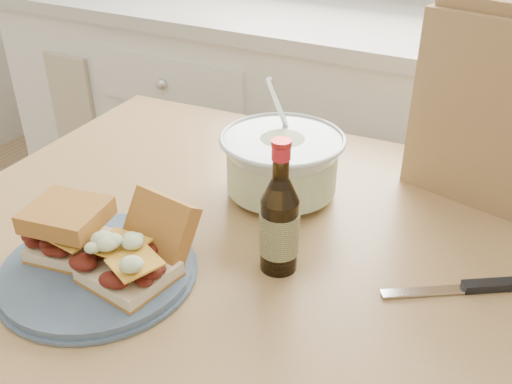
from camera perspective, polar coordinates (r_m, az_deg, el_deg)
The scene contains 9 objects.
cabinet_run at distance 1.89m, azimuth 9.43°, elevation 2.96°, with size 2.50×0.64×0.94m.
dining_table at distance 1.01m, azimuth -4.45°, elevation -9.98°, with size 1.03×1.03×0.80m.
plate at distance 0.88m, azimuth -15.51°, elevation -7.54°, with size 0.28×0.28×0.02m, color #495D76.
sandwich_left at distance 0.89m, azimuth -18.16°, elevation -3.55°, with size 0.13×0.12×0.08m.
sandwich_right at distance 0.83m, azimuth -11.66°, elevation -5.80°, with size 0.13×0.17×0.10m.
coleslaw_bowl at distance 1.02m, azimuth 2.60°, elevation 2.59°, with size 0.22×0.22×0.22m.
beer_bottle at distance 0.82m, azimuth 2.36°, elevation -3.09°, with size 0.06×0.06×0.21m.
knife at distance 0.88m, azimuth 20.87°, elevation -8.87°, with size 0.17×0.13×0.01m.
paper_bag at distance 1.08m, azimuth 23.11°, elevation 7.96°, with size 0.25×0.16×0.32m, color #9F754D.
Camera 1 is at (0.54, 0.11, 1.34)m, focal length 40.00 mm.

